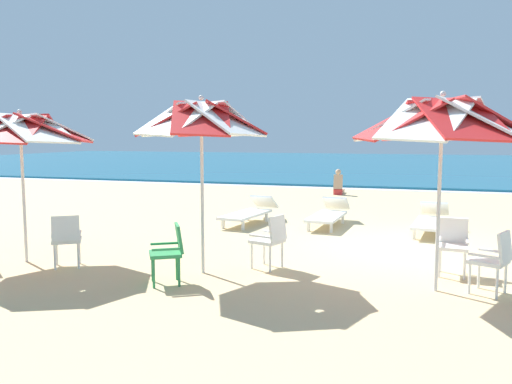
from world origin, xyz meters
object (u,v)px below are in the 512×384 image
object	(u,v)px
sun_lounger_0	(431,220)
beachgoer_seated	(339,186)
plastic_chair_0	(494,258)
plastic_chair_5	(66,237)
beach_umbrella_0	(442,122)
beach_umbrella_2	(20,130)
sun_lounger_2	(249,212)
plastic_chair_3	(170,250)
plastic_chair_2	(271,238)
beach_umbrella_1	(201,121)
sun_lounger_1	(328,214)
plastic_chair_1	(453,242)

from	to	relation	value
sun_lounger_0	beachgoer_seated	distance (m)	7.51
plastic_chair_0	plastic_chair_5	world-z (taller)	same
beach_umbrella_0	sun_lounger_0	xyz separation A→B (m)	(0.04, 4.42, -2.03)
beach_umbrella_2	sun_lounger_2	xyz separation A→B (m)	(2.42, 4.73, -1.93)
plastic_chair_3	beachgoer_seated	world-z (taller)	beachgoer_seated
plastic_chair_2	sun_lounger_2	size ratio (longest dim) A/B	0.39
beach_umbrella_0	beachgoer_seated	bearing A→B (deg)	104.77
plastic_chair_0	beach_umbrella_1	bearing A→B (deg)	-178.13
sun_lounger_2	sun_lounger_0	bearing A→B (deg)	0.04
beach_umbrella_1	plastic_chair_2	distance (m)	2.14
plastic_chair_3	sun_lounger_1	bearing A→B (deg)	75.75
plastic_chair_5	sun_lounger_2	distance (m)	5.10
plastic_chair_2	plastic_chair_3	bearing A→B (deg)	-132.74
plastic_chair_0	sun_lounger_2	distance (m)	6.53
beach_umbrella_0	sun_lounger_1	size ratio (longest dim) A/B	1.24
beach_umbrella_2	sun_lounger_0	xyz separation A→B (m)	(6.58, 4.74, -1.93)
sun_lounger_0	sun_lounger_1	bearing A→B (deg)	173.53
plastic_chair_0	sun_lounger_2	world-z (taller)	plastic_chair_0
plastic_chair_1	sun_lounger_2	world-z (taller)	plastic_chair_1
beachgoer_seated	plastic_chair_3	bearing A→B (deg)	-93.13
sun_lounger_0	plastic_chair_2	bearing A→B (deg)	-122.63
beach_umbrella_1	sun_lounger_2	size ratio (longest dim) A/B	1.23
beach_umbrella_0	beach_umbrella_1	distance (m)	3.42
beach_umbrella_1	sun_lounger_1	xyz separation A→B (m)	(1.17, 4.76, -2.05)
beach_umbrella_1	plastic_chair_3	world-z (taller)	beach_umbrella_1
beach_umbrella_1	sun_lounger_1	world-z (taller)	beach_umbrella_1
sun_lounger_1	sun_lounger_2	distance (m)	1.89
beach_umbrella_0	sun_lounger_2	xyz separation A→B (m)	(-4.13, 4.41, -2.03)
plastic_chair_1	sun_lounger_2	distance (m)	5.59
plastic_chair_5	sun_lounger_1	size ratio (longest dim) A/B	0.40
plastic_chair_0	plastic_chair_1	distance (m)	1.03
beach_umbrella_2	plastic_chair_5	xyz separation A→B (m)	(0.92, -0.14, -1.71)
sun_lounger_0	sun_lounger_1	distance (m)	2.30
sun_lounger_0	plastic_chair_0	bearing A→B (deg)	-81.06
plastic_chair_5	beachgoer_seated	bearing A→B (deg)	77.28
beach_umbrella_0	beach_umbrella_1	world-z (taller)	beach_umbrella_1
sun_lounger_0	sun_lounger_1	xyz separation A→B (m)	(-2.29, 0.26, 0.00)
plastic_chair_2	sun_lounger_0	world-z (taller)	plastic_chair_2
sun_lounger_1	plastic_chair_3	bearing A→B (deg)	-104.25
plastic_chair_5	sun_lounger_2	xyz separation A→B (m)	(1.50, 4.87, -0.22)
plastic_chair_2	sun_lounger_0	size ratio (longest dim) A/B	0.39
beach_umbrella_1	plastic_chair_2	bearing A→B (deg)	30.93
plastic_chair_0	plastic_chair_3	world-z (taller)	same
plastic_chair_1	beachgoer_seated	xyz separation A→B (m)	(-3.24, 10.32, -0.20)
beach_umbrella_0	sun_lounger_2	size ratio (longest dim) A/B	1.23
plastic_chair_0	beachgoer_seated	bearing A→B (deg)	108.22
sun_lounger_1	sun_lounger_0	bearing A→B (deg)	-6.47
plastic_chair_1	plastic_chair_5	distance (m)	6.07
beachgoer_seated	sun_lounger_0	bearing A→B (deg)	-66.34
plastic_chair_1	beachgoer_seated	bearing A→B (deg)	107.44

